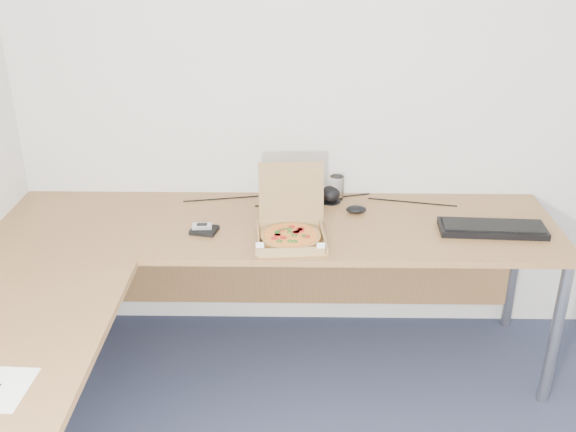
{
  "coord_description": "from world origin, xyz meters",
  "views": [
    {
      "loc": [
        -0.41,
        -1.29,
        2.01
      ],
      "look_at": [
        -0.45,
        1.28,
        0.82
      ],
      "focal_mm": 41.45,
      "sensor_mm": 36.0,
      "label": 1
    }
  ],
  "objects_px": {
    "pizza_box": "(291,232)",
    "wallet": "(204,230)",
    "desk": "(192,276)",
    "keyboard": "(492,229)",
    "drinking_glass": "(336,188)"
  },
  "relations": [
    {
      "from": "pizza_box",
      "to": "wallet",
      "type": "relative_size",
      "value": 3.01
    },
    {
      "from": "desk",
      "to": "keyboard",
      "type": "bearing_deg",
      "value": 15.62
    },
    {
      "from": "wallet",
      "to": "desk",
      "type": "bearing_deg",
      "value": -79.27
    },
    {
      "from": "pizza_box",
      "to": "drinking_glass",
      "type": "distance_m",
      "value": 0.48
    },
    {
      "from": "keyboard",
      "to": "wallet",
      "type": "xyz_separation_m",
      "value": [
        -1.25,
        -0.02,
        -0.01
      ]
    },
    {
      "from": "desk",
      "to": "keyboard",
      "type": "distance_m",
      "value": 1.31
    },
    {
      "from": "pizza_box",
      "to": "keyboard",
      "type": "height_order",
      "value": "pizza_box"
    },
    {
      "from": "pizza_box",
      "to": "wallet",
      "type": "bearing_deg",
      "value": 165.49
    },
    {
      "from": "desk",
      "to": "pizza_box",
      "type": "relative_size",
      "value": 7.57
    },
    {
      "from": "wallet",
      "to": "drinking_glass",
      "type": "bearing_deg",
      "value": 44.05
    },
    {
      "from": "pizza_box",
      "to": "drinking_glass",
      "type": "bearing_deg",
      "value": 58.8
    },
    {
      "from": "drinking_glass",
      "to": "wallet",
      "type": "relative_size",
      "value": 1.09
    },
    {
      "from": "desk",
      "to": "wallet",
      "type": "bearing_deg",
      "value": 88.37
    },
    {
      "from": "pizza_box",
      "to": "wallet",
      "type": "xyz_separation_m",
      "value": [
        -0.38,
        0.07,
        -0.03
      ]
    },
    {
      "from": "keyboard",
      "to": "wallet",
      "type": "bearing_deg",
      "value": -175.6
    }
  ]
}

